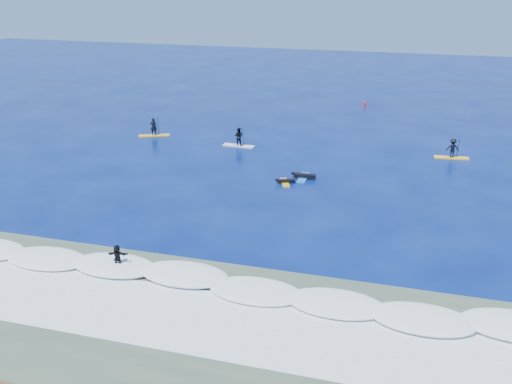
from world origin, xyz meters
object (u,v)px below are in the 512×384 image
(sup_paddler_left, at_px, (154,130))
(sup_paddler_right, at_px, (452,150))
(sup_paddler_center, at_px, (239,138))
(marker_buoy, at_px, (365,104))
(wave_surfer, at_px, (118,257))
(prone_paddler_near, at_px, (285,182))
(prone_paddler_far, at_px, (303,176))

(sup_paddler_left, distance_m, sup_paddler_right, 27.25)
(sup_paddler_right, bearing_deg, sup_paddler_center, 178.82)
(sup_paddler_right, relative_size, marker_buoy, 3.81)
(wave_surfer, height_order, marker_buoy, wave_surfer)
(sup_paddler_left, height_order, sup_paddler_right, sup_paddler_left)
(prone_paddler_near, bearing_deg, sup_paddler_left, 37.39)
(prone_paddler_near, relative_size, marker_buoy, 2.54)
(sup_paddler_left, relative_size, sup_paddler_center, 1.02)
(marker_buoy, bearing_deg, sup_paddler_right, -62.58)
(sup_paddler_left, height_order, marker_buoy, sup_paddler_left)
(sup_paddler_right, relative_size, prone_paddler_far, 1.22)
(prone_paddler_far, bearing_deg, wave_surfer, 156.86)
(sup_paddler_right, height_order, prone_paddler_near, sup_paddler_right)
(marker_buoy, bearing_deg, prone_paddler_near, -96.64)
(prone_paddler_far, bearing_deg, sup_paddler_center, 46.21)
(sup_paddler_center, bearing_deg, prone_paddler_near, -49.57)
(sup_paddler_center, relative_size, prone_paddler_near, 1.51)
(prone_paddler_near, xyz_separation_m, prone_paddler_far, (1.11, 1.44, 0.03))
(sup_paddler_left, height_order, sup_paddler_center, sup_paddler_left)
(sup_paddler_center, height_order, sup_paddler_right, sup_paddler_center)
(sup_paddler_left, xyz_separation_m, prone_paddler_near, (15.02, -9.15, -0.51))
(sup_paddler_left, distance_m, marker_buoy, 25.62)
(sup_paddler_left, xyz_separation_m, prone_paddler_far, (16.14, -7.71, -0.47))
(prone_paddler_near, distance_m, prone_paddler_far, 1.82)
(sup_paddler_right, height_order, wave_surfer, sup_paddler_right)
(sup_paddler_center, height_order, prone_paddler_near, sup_paddler_center)
(wave_surfer, bearing_deg, sup_paddler_center, 79.39)
(sup_paddler_center, distance_m, sup_paddler_right, 18.48)
(prone_paddler_near, height_order, prone_paddler_far, prone_paddler_far)
(sup_paddler_center, bearing_deg, prone_paddler_far, -39.37)
(sup_paddler_right, relative_size, wave_surfer, 1.56)
(sup_paddler_left, distance_m, prone_paddler_near, 17.60)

